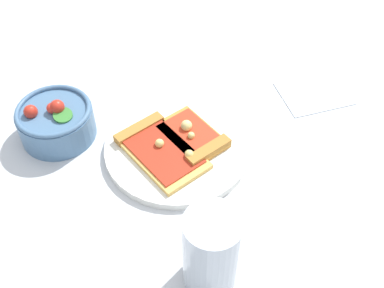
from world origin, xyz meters
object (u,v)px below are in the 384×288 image
salad_bowl (56,121)px  soda_glass (211,253)px  pizza_slice_near (194,138)px  paper_napkin (314,93)px  plate (177,148)px  pizza_slice_far (159,148)px

salad_bowl → soda_glass: bearing=-46.0°
pizza_slice_near → salad_bowl: salad_bowl is taller
soda_glass → paper_napkin: 0.44m
plate → soda_glass: 0.24m
pizza_slice_far → salad_bowl: salad_bowl is taller
paper_napkin → plate: bearing=-150.3°
plate → pizza_slice_far: pizza_slice_far is taller
pizza_slice_far → plate: bearing=22.5°
pizza_slice_near → pizza_slice_far: pizza_slice_near is taller
plate → paper_napkin: 0.30m
pizza_slice_far → paper_napkin: (0.29, 0.16, -0.02)m
plate → salad_bowl: (-0.21, 0.04, 0.03)m
plate → pizza_slice_near: bearing=20.4°
pizza_slice_far → paper_napkin: size_ratio=1.39×
pizza_slice_near → soda_glass: soda_glass is taller
pizza_slice_far → soda_glass: size_ratio=1.32×
soda_glass → paper_napkin: size_ratio=1.06×
soda_glass → paper_napkin: bearing=61.3°
plate → paper_napkin: (0.26, 0.15, -0.01)m
pizza_slice_near → pizza_slice_far: (-0.06, -0.02, -0.00)m
soda_glass → pizza_slice_far: bearing=110.3°
pizza_slice_far → soda_glass: 0.24m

